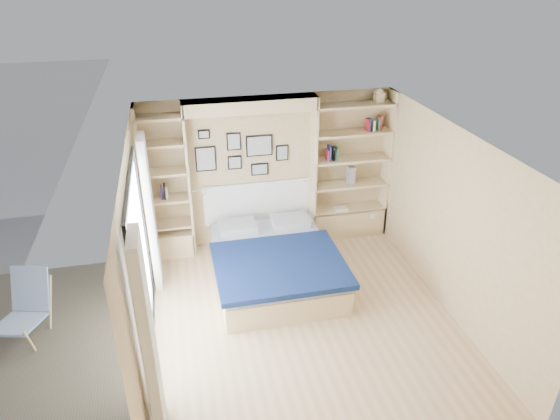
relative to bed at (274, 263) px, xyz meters
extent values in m
plane|color=tan|center=(0.18, -1.01, -0.28)|extent=(4.50, 4.50, 0.00)
plane|color=tan|center=(0.18, 1.24, 0.97)|extent=(4.00, 0.00, 4.00)
plane|color=tan|center=(0.18, -3.26, 0.97)|extent=(4.00, 0.00, 4.00)
plane|color=tan|center=(-1.82, -1.01, 0.97)|extent=(0.00, 4.50, 4.50)
plane|color=tan|center=(2.18, -1.01, 0.97)|extent=(0.00, 4.50, 4.50)
plane|color=white|center=(0.18, -1.01, 2.22)|extent=(4.50, 4.50, 0.00)
cube|color=#E3CA88|center=(-1.12, 1.07, 0.97)|extent=(0.04, 0.35, 2.50)
cube|color=#E3CA88|center=(0.88, 1.07, 0.97)|extent=(0.04, 0.35, 2.50)
cube|color=#E3CA88|center=(-0.12, 1.07, 2.12)|extent=(2.00, 0.35, 0.20)
cube|color=#E3CA88|center=(2.16, 1.07, 0.97)|extent=(0.04, 0.35, 2.50)
cube|color=#E3CA88|center=(-1.80, 1.07, 0.97)|extent=(0.04, 0.35, 2.50)
cube|color=#E3CA88|center=(1.53, 1.07, -0.03)|extent=(1.30, 0.35, 0.50)
cube|color=#E3CA88|center=(-1.47, 1.07, -0.08)|extent=(0.70, 0.35, 0.40)
cube|color=black|center=(-1.79, -1.01, 1.95)|extent=(0.04, 2.08, 0.06)
cube|color=black|center=(-1.79, -1.01, -0.25)|extent=(0.04, 2.08, 0.06)
cube|color=black|center=(-1.79, -2.03, 0.82)|extent=(0.04, 0.06, 2.20)
cube|color=black|center=(-1.79, 0.01, 0.82)|extent=(0.04, 0.06, 2.20)
cube|color=silver|center=(-1.80, -1.01, 0.84)|extent=(0.01, 2.00, 2.20)
cube|color=white|center=(-1.70, -2.31, 0.87)|extent=(0.10, 0.45, 2.30)
cube|color=white|center=(-1.70, 0.29, 0.87)|extent=(0.10, 0.45, 2.30)
cube|color=#E3CA88|center=(1.53, 1.07, 0.22)|extent=(1.30, 0.35, 0.04)
cube|color=#E3CA88|center=(1.53, 1.07, 0.67)|extent=(1.30, 0.35, 0.04)
cube|color=#E3CA88|center=(1.53, 1.07, 1.12)|extent=(1.30, 0.35, 0.04)
cube|color=#E3CA88|center=(1.53, 1.07, 1.57)|extent=(1.30, 0.35, 0.04)
cube|color=#E3CA88|center=(1.53, 1.07, 2.02)|extent=(1.30, 0.35, 0.04)
cube|color=#E3CA88|center=(-1.47, 1.07, 0.27)|extent=(0.70, 0.35, 0.04)
cube|color=#E3CA88|center=(-1.47, 1.07, 0.72)|extent=(0.70, 0.35, 0.04)
cube|color=#E3CA88|center=(-1.47, 1.07, 1.17)|extent=(0.70, 0.35, 0.04)
cube|color=#E3CA88|center=(-1.47, 1.07, 1.62)|extent=(0.70, 0.35, 0.04)
cube|color=#E3CA88|center=(-1.47, 1.07, 2.02)|extent=(0.70, 0.35, 0.04)
cube|color=#E3CA88|center=(0.00, -0.01, -0.10)|extent=(1.72, 2.15, 0.38)
cube|color=#A7ABB6|center=(0.00, -0.01, 0.14)|extent=(1.68, 2.11, 0.10)
cube|color=#0C1A40|center=(0.00, -0.38, 0.21)|extent=(1.82, 1.51, 0.08)
cube|color=#A7ABB6|center=(-0.43, 0.76, 0.25)|extent=(0.59, 0.43, 0.12)
cube|color=#A7ABB6|center=(0.43, 0.76, 0.25)|extent=(0.59, 0.43, 0.12)
cube|color=white|center=(0.00, 1.21, 0.44)|extent=(1.82, 0.04, 0.70)
cube|color=black|center=(-0.82, 1.22, 1.27)|extent=(0.32, 0.02, 0.40)
cube|color=gray|center=(-0.82, 1.20, 1.27)|extent=(0.28, 0.01, 0.36)
cube|color=black|center=(-0.37, 1.22, 1.52)|extent=(0.22, 0.02, 0.28)
cube|color=gray|center=(-0.37, 1.20, 1.52)|extent=(0.18, 0.01, 0.24)
cube|color=black|center=(-0.37, 1.22, 1.17)|extent=(0.22, 0.02, 0.22)
cube|color=gray|center=(-0.37, 1.20, 1.17)|extent=(0.18, 0.01, 0.18)
cube|color=black|center=(0.03, 1.22, 1.42)|extent=(0.42, 0.02, 0.34)
cube|color=gray|center=(0.03, 1.20, 1.42)|extent=(0.38, 0.01, 0.30)
cube|color=black|center=(0.03, 1.22, 1.02)|extent=(0.28, 0.02, 0.20)
cube|color=gray|center=(0.03, 1.20, 1.02)|extent=(0.24, 0.01, 0.16)
cube|color=black|center=(0.40, 1.22, 1.27)|extent=(0.20, 0.02, 0.26)
cube|color=gray|center=(0.40, 1.20, 1.27)|extent=(0.16, 0.01, 0.22)
cube|color=black|center=(-0.82, 1.22, 1.67)|extent=(0.18, 0.02, 0.14)
cube|color=gray|center=(-0.82, 1.20, 1.67)|extent=(0.14, 0.01, 0.10)
cylinder|color=silver|center=(-0.98, 0.99, 0.84)|extent=(0.20, 0.02, 0.02)
cone|color=white|center=(-0.88, 0.99, 0.82)|extent=(0.13, 0.12, 0.15)
cylinder|color=silver|center=(0.74, 0.99, 0.84)|extent=(0.20, 0.02, 0.02)
cone|color=white|center=(0.64, 0.99, 0.82)|extent=(0.13, 0.12, 0.15)
cube|color=maroon|center=(1.11, 1.06, 1.23)|extent=(0.02, 0.15, 0.18)
cube|color=navy|center=(1.14, 1.06, 1.26)|extent=(0.03, 0.15, 0.25)
cube|color=black|center=(1.21, 1.06, 1.24)|extent=(0.03, 0.15, 0.21)
cube|color=#BFB28C|center=(1.21, 1.06, 1.23)|extent=(0.04, 0.15, 0.18)
cube|color=#26593F|center=(1.26, 1.06, 1.24)|extent=(0.03, 0.15, 0.22)
cube|color=maroon|center=(1.75, 1.06, 1.68)|extent=(0.02, 0.15, 0.19)
cube|color=navy|center=(1.79, 1.06, 1.68)|extent=(0.03, 0.15, 0.20)
cube|color=black|center=(1.80, 1.06, 1.68)|extent=(0.03, 0.15, 0.19)
cube|color=#BFB28C|center=(1.84, 1.06, 1.67)|extent=(0.04, 0.15, 0.18)
cube|color=#26593F|center=(1.94, 1.06, 1.69)|extent=(0.03, 0.15, 0.21)
cube|color=#A51E1E|center=(1.96, 1.06, 1.70)|extent=(0.03, 0.15, 0.23)
cube|color=navy|center=(-1.54, 1.06, 0.84)|extent=(0.02, 0.15, 0.20)
cube|color=black|center=(-1.49, 1.06, 0.85)|extent=(0.03, 0.15, 0.23)
cube|color=tan|center=(-1.46, 1.06, 0.84)|extent=(0.03, 0.15, 0.21)
cube|color=#E3CA88|center=(1.91, 1.06, 2.11)|extent=(0.13, 0.13, 0.15)
cone|color=#E3CA88|center=(1.91, 1.06, 2.23)|extent=(0.20, 0.20, 0.08)
cube|color=slate|center=(1.53, 1.06, 0.84)|extent=(0.12, 0.12, 0.30)
cube|color=white|center=(1.38, 1.01, 0.25)|extent=(0.22, 0.16, 0.03)
cube|color=brown|center=(-3.42, -1.01, -0.28)|extent=(3.20, 4.00, 0.05)
cylinder|color=tan|center=(-3.22, -0.93, -0.07)|extent=(0.07, 0.14, 0.42)
cylinder|color=tan|center=(-3.53, -0.24, 0.04)|extent=(0.12, 0.34, 0.70)
cylinder|color=tan|center=(-3.07, -0.36, 0.04)|extent=(0.12, 0.34, 0.70)
cube|color=#375FA5|center=(-3.40, -0.66, 0.02)|extent=(0.62, 0.69, 0.15)
cube|color=#375FA5|center=(-3.29, -0.27, 0.25)|extent=(0.53, 0.35, 0.57)
camera|label=1|loc=(-1.28, -6.11, 4.13)|focal=32.00mm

